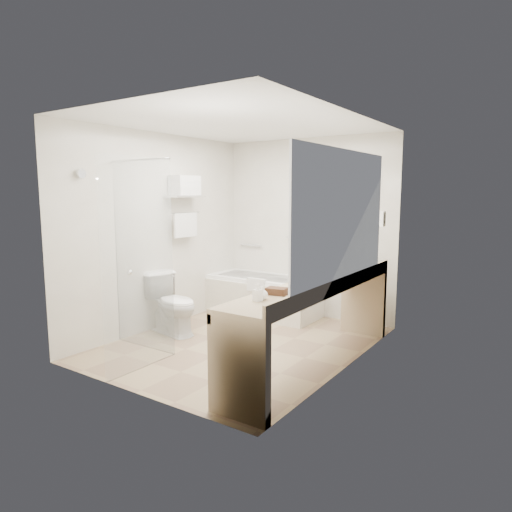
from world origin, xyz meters
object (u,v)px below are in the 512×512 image
Objects in this scene: water_bottle_left at (361,259)px; bathtub at (264,295)px; amenity_basket at (277,291)px; vanity_counter at (316,305)px; toilet at (173,304)px.

bathtub is at bearing 174.69° from water_bottle_left.
bathtub is 2.53m from amenity_basket.
water_bottle_left is (-0.03, 1.25, 0.30)m from vanity_counter.
toilet is at bearing -147.27° from water_bottle_left.
toilet reaches higher than bathtub.
toilet is 2.05m from amenity_basket.
amenity_basket reaches higher than toilet.
amenity_basket is (-0.09, -0.61, 0.24)m from vanity_counter.
toilet is at bearing -179.92° from vanity_counter.
amenity_basket is 0.89× the size of water_bottle_left.
bathtub is 1.47m from toilet.
water_bottle_left is at bearing 91.18° from vanity_counter.
vanity_counter is at bearing 81.98° from amenity_basket.
water_bottle_left is at bearing -5.31° from bathtub.
bathtub is 2.09m from vanity_counter.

